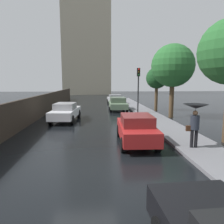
{
  "coord_description": "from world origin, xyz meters",
  "views": [
    {
      "loc": [
        0.52,
        -6.91,
        2.99
      ],
      "look_at": [
        1.36,
        4.62,
        1.32
      ],
      "focal_mm": 33.27,
      "sensor_mm": 36.0,
      "label": 1
    }
  ],
  "objects": [
    {
      "name": "car_green_mid_road",
      "position": [
        2.72,
        14.97,
        0.72
      ],
      "size": [
        1.88,
        4.28,
        1.38
      ],
      "rotation": [
        0.0,
        0.0,
        -0.01
      ],
      "color": "slate",
      "rests_on": "ground"
    },
    {
      "name": "street_tree_far",
      "position": [
        6.72,
        14.42,
        3.35
      ],
      "size": [
        2.2,
        2.2,
        4.5
      ],
      "color": "#4C3823",
      "rests_on": "ground"
    },
    {
      "name": "pedestrian_with_umbrella_near",
      "position": [
        4.74,
        1.63,
        1.62
      ],
      "size": [
        1.04,
        1.04,
        1.91
      ],
      "rotation": [
        0.0,
        0.0,
        -0.1
      ],
      "color": "black",
      "rests_on": "sidewalk_strip"
    },
    {
      "name": "traffic_light",
      "position": [
        4.35,
        12.19,
        3.01
      ],
      "size": [
        0.26,
        0.39,
        4.12
      ],
      "color": "black",
      "rests_on": "sidewalk_strip"
    },
    {
      "name": "car_white_far_ahead",
      "position": [
        -1.91,
        9.2,
        0.72
      ],
      "size": [
        2.02,
        4.6,
        1.39
      ],
      "rotation": [
        0.0,
        0.0,
        3.06
      ],
      "color": "silver",
      "rests_on": "ground"
    },
    {
      "name": "car_silver_far_lane",
      "position": [
        3.0,
        21.04,
        0.69
      ],
      "size": [
        2.07,
        3.95,
        1.29
      ],
      "rotation": [
        0.0,
        0.0,
        0.07
      ],
      "color": "#B2B5BA",
      "rests_on": "ground"
    },
    {
      "name": "distant_tower",
      "position": [
        -2.37,
        46.17,
        16.92
      ],
      "size": [
        12.55,
        11.12,
        33.84
      ],
      "color": "#B2A88E",
      "rests_on": "ground"
    },
    {
      "name": "car_red_near_kerb",
      "position": [
        2.41,
        2.84,
        0.74
      ],
      "size": [
        1.81,
        3.96,
        1.43
      ],
      "rotation": [
        0.0,
        0.0,
        -0.03
      ],
      "color": "maroon",
      "rests_on": "ground"
    },
    {
      "name": "street_tree_near",
      "position": [
        6.81,
        10.18,
        4.31
      ],
      "size": [
        3.54,
        3.54,
        6.1
      ],
      "color": "#4C3823",
      "rests_on": "ground"
    },
    {
      "name": "sidewalk_strip",
      "position": [
        5.1,
        0.0,
        0.07
      ],
      "size": [
        2.2,
        60.0,
        0.14
      ],
      "primitive_type": "cube",
      "color": "slate",
      "rests_on": "ground"
    },
    {
      "name": "ground",
      "position": [
        0.0,
        0.0,
        0.0
      ],
      "size": [
        120.0,
        120.0,
        0.0
      ],
      "primitive_type": "plane",
      "color": "black"
    }
  ]
}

